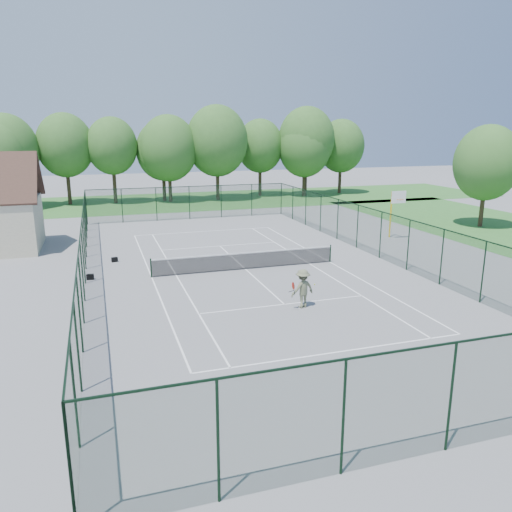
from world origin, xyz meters
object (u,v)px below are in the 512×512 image
object	(u,v)px
tennis_player	(303,289)
sports_bag_a	(90,277)
tennis_net	(246,260)
basketball_goal	(395,205)

from	to	relation	value
tennis_player	sports_bag_a	bearing A→B (deg)	140.86
sports_bag_a	tennis_net	bearing A→B (deg)	3.72
tennis_net	sports_bag_a	distance (m)	8.79
tennis_player	tennis_net	bearing A→B (deg)	95.31
basketball_goal	sports_bag_a	xyz separation A→B (m)	(-21.87, -4.19, -2.42)
sports_bag_a	tennis_player	size ratio (longest dim) A/B	0.21
basketball_goal	tennis_player	bearing A→B (deg)	-136.46
tennis_net	sports_bag_a	bearing A→B (deg)	175.79
tennis_net	sports_bag_a	xyz separation A→B (m)	(-8.75, 0.64, -0.42)
tennis_net	basketball_goal	world-z (taller)	basketball_goal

